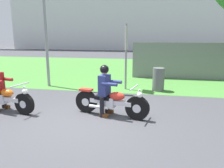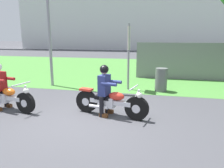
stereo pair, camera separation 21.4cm
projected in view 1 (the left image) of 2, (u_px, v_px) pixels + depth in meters
ground at (81, 122)px, 5.64m from camera, size 120.00×120.00×0.00m
grass_verge at (126, 69)px, 14.28m from camera, size 60.00×12.00×0.01m
motorcycle_lead at (111, 102)px, 6.01m from camera, size 2.12×0.75×0.88m
rider_lead at (105, 86)px, 5.98m from camera, size 0.61×0.54×1.40m
motorcycle_follow at (3, 98)px, 6.42m from camera, size 2.18×0.76×0.86m
trash_can at (158, 79)px, 8.72m from camera, size 0.46×0.46×0.91m
sign_banner at (126, 46)px, 8.68m from camera, size 0.08×0.60×2.60m
fence_segment at (205, 62)px, 10.74m from camera, size 7.00×0.06×1.80m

